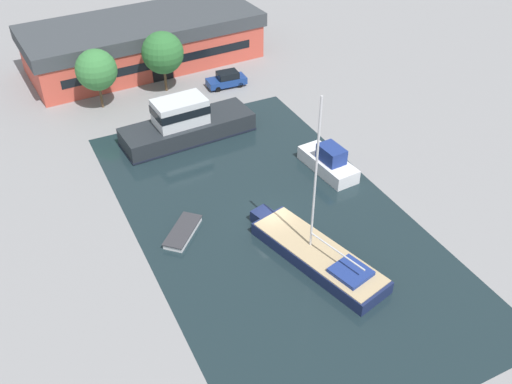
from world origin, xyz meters
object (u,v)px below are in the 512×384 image
(quay_tree_near_building, at_px, (163,53))
(parked_car, at_px, (227,79))
(warehouse_building, at_px, (144,41))
(sailboat_moored, at_px, (317,254))
(motor_cruiser, at_px, (186,124))
(small_dinghy, at_px, (183,232))
(quay_tree_by_water, at_px, (96,70))
(cabin_boat, at_px, (329,162))

(quay_tree_near_building, bearing_deg, parked_car, -17.67)
(warehouse_building, bearing_deg, quay_tree_near_building, -95.02)
(warehouse_building, distance_m, sailboat_moored, 38.29)
(quay_tree_near_building, distance_m, motor_cruiser, 10.77)
(quay_tree_near_building, xyz_separation_m, sailboat_moored, (0.85, -30.32, -3.77))
(sailboat_moored, bearing_deg, motor_cruiser, 81.99)
(warehouse_building, xyz_separation_m, sailboat_moored, (0.64, -38.23, -2.09))
(sailboat_moored, bearing_deg, quay_tree_near_building, 76.81)
(sailboat_moored, distance_m, motor_cruiser, 20.21)
(parked_car, distance_m, sailboat_moored, 28.83)
(small_dinghy, bearing_deg, motor_cruiser, 111.76)
(quay_tree_by_water, height_order, motor_cruiser, quay_tree_by_water)
(quay_tree_by_water, distance_m, cabin_boat, 25.42)
(sailboat_moored, height_order, motor_cruiser, sailboat_moored)
(warehouse_building, height_order, small_dinghy, warehouse_building)
(quay_tree_by_water, relative_size, small_dinghy, 1.55)
(quay_tree_near_building, relative_size, cabin_boat, 1.07)
(small_dinghy, xyz_separation_m, cabin_boat, (14.45, 2.35, 0.67))
(warehouse_building, height_order, parked_car, warehouse_building)
(quay_tree_by_water, height_order, small_dinghy, quay_tree_by_water)
(quay_tree_near_building, xyz_separation_m, cabin_boat, (7.67, -21.01, -3.47))
(warehouse_building, xyz_separation_m, cabin_boat, (7.46, -28.91, -1.78))
(parked_car, xyz_separation_m, small_dinghy, (-13.14, -21.33, -0.60))
(quay_tree_near_building, height_order, quay_tree_by_water, quay_tree_near_building)
(warehouse_building, height_order, motor_cruiser, warehouse_building)
(quay_tree_near_building, height_order, parked_car, quay_tree_near_building)
(parked_car, relative_size, cabin_boat, 0.71)
(motor_cruiser, relative_size, cabin_boat, 2.08)
(quay_tree_by_water, bearing_deg, cabin_boat, -53.82)
(quay_tree_by_water, bearing_deg, parked_car, -5.77)
(cabin_boat, bearing_deg, quay_tree_near_building, 105.30)
(quay_tree_by_water, bearing_deg, small_dinghy, -88.90)
(motor_cruiser, bearing_deg, sailboat_moored, -176.74)
(quay_tree_near_building, bearing_deg, sailboat_moored, -88.39)
(warehouse_building, xyz_separation_m, small_dinghy, (-6.99, -31.26, -2.46))
(motor_cruiser, distance_m, small_dinghy, 14.15)
(sailboat_moored, bearing_deg, cabin_boat, 39.01)
(quay_tree_near_building, height_order, cabin_boat, quay_tree_near_building)
(parked_car, height_order, sailboat_moored, sailboat_moored)
(quay_tree_near_building, xyz_separation_m, small_dinghy, (-6.78, -23.35, -4.14))
(sailboat_moored, relative_size, small_dinghy, 3.19)
(quay_tree_near_building, height_order, motor_cruiser, quay_tree_near_building)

